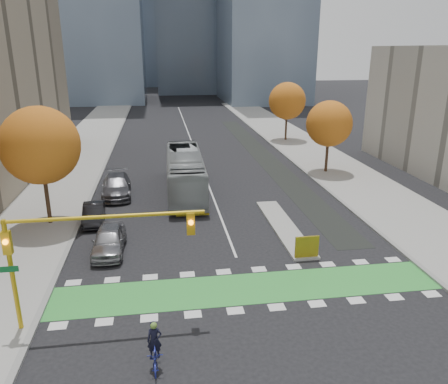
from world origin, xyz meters
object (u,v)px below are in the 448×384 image
object	(u,v)px
cyclist	(155,352)
tree_east_far	(287,101)
tree_east_near	(329,124)
bus	(185,172)
hazard_board	(307,247)
parked_car_b	(94,214)
parked_car_c	(117,186)
tree_west	(40,146)
parked_car_a	(109,240)
traffic_signal_west	(73,243)

from	to	relation	value
cyclist	tree_east_far	bearing A→B (deg)	66.90
tree_east_near	bus	world-z (taller)	tree_east_near
hazard_board	parked_car_b	size ratio (longest dim) A/B	0.35
cyclist	parked_car_c	world-z (taller)	cyclist
bus	parked_car_b	distance (m)	9.12
tree_east_far	bus	bearing A→B (deg)	-126.05
tree_east_far	parked_car_c	bearing A→B (deg)	-135.29
tree_west	parked_car_a	world-z (taller)	tree_west
tree_east_near	traffic_signal_west	distance (m)	30.08
traffic_signal_west	parked_car_b	distance (m)	12.91
tree_east_far	bus	size ratio (longest dim) A/B	0.61
tree_east_near	parked_car_c	size ratio (longest dim) A/B	1.23
tree_east_near	parked_car_a	distance (m)	24.96
tree_west	parked_car_c	size ratio (longest dim) A/B	1.44
tree_west	bus	bearing A→B (deg)	30.74
tree_west	bus	world-z (taller)	tree_west
parked_car_a	parked_car_c	distance (m)	10.90
cyclist	parked_car_a	bearing A→B (deg)	103.93
parked_car_b	parked_car_c	distance (m)	5.99
parked_car_b	tree_east_far	bearing A→B (deg)	46.25
tree_west	parked_car_b	bearing A→B (deg)	-1.70
tree_east_far	parked_car_c	size ratio (longest dim) A/B	1.34
traffic_signal_west	parked_car_c	xyz separation A→B (m)	(0.02, 18.31, -3.20)
tree_east_near	bus	bearing A→B (deg)	-163.67
parked_car_c	tree_east_near	bearing A→B (deg)	8.46
tree_east_far	cyclist	xyz separation A→B (m)	(-17.19, -41.67, -4.58)
tree_east_near	parked_car_c	xyz separation A→B (m)	(-19.91, -4.20, -4.03)
parked_car_a	tree_east_far	bearing A→B (deg)	58.22
tree_west	cyclist	size ratio (longest dim) A/B	4.14
tree_west	hazard_board	bearing A→B (deg)	-25.99
cyclist	tree_east_near	bearing A→B (deg)	56.28
hazard_board	tree_east_far	distance (m)	35.13
tree_east_near	tree_east_far	world-z (taller)	tree_east_far
parked_car_a	parked_car_b	xyz separation A→B (m)	(-1.55, 5.00, -0.11)
tree_east_near	bus	distance (m)	15.08
bus	parked_car_c	bearing A→B (deg)	-178.18
tree_west	tree_east_near	size ratio (longest dim) A/B	1.16
cyclist	parked_car_a	xyz separation A→B (m)	(-2.76, 10.58, 0.11)
parked_car_a	parked_car_c	world-z (taller)	parked_car_c
traffic_signal_west	cyclist	size ratio (longest dim) A/B	4.29
hazard_board	parked_car_a	world-z (taller)	parked_car_a
tree_east_near	cyclist	bearing A→B (deg)	-123.03
parked_car_a	bus	bearing A→B (deg)	65.11
hazard_board	parked_car_b	xyz separation A→B (m)	(-13.00, 7.71, -0.13)
hazard_board	bus	bearing A→B (deg)	114.30
tree_west	traffic_signal_west	world-z (taller)	tree_west
tree_west	bus	distance (m)	12.08
traffic_signal_west	hazard_board	bearing A→B (deg)	21.55
tree_west	parked_car_b	size ratio (longest dim) A/B	2.03
parked_car_a	parked_car_c	xyz separation A→B (m)	(-0.45, 10.89, 0.06)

